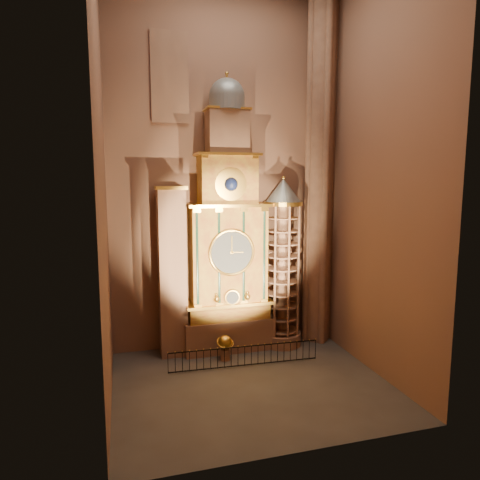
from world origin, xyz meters
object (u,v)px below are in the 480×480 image
object	(u,v)px
iron_railing	(245,356)
portrait_tower	(172,271)
astronomical_clock	(228,244)
stair_turret	(282,264)
celestial_globe	(225,345)

from	to	relation	value
iron_railing	portrait_tower	bearing A→B (deg)	141.14
astronomical_clock	portrait_tower	bearing A→B (deg)	179.71
portrait_tower	stair_turret	size ratio (longest dim) A/B	0.94
iron_railing	stair_turret	bearing A→B (deg)	39.29
portrait_tower	celestial_globe	world-z (taller)	portrait_tower
astronomical_clock	portrait_tower	distance (m)	3.73
astronomical_clock	stair_turret	xyz separation A→B (m)	(3.50, -0.26, -1.41)
astronomical_clock	portrait_tower	world-z (taller)	astronomical_clock
celestial_globe	iron_railing	size ratio (longest dim) A/B	0.17
iron_railing	celestial_globe	bearing A→B (deg)	124.03
celestial_globe	portrait_tower	bearing A→B (deg)	148.85
astronomical_clock	stair_turret	world-z (taller)	astronomical_clock
astronomical_clock	stair_turret	distance (m)	3.78
celestial_globe	iron_railing	bearing A→B (deg)	-55.97
stair_turret	celestial_globe	bearing A→B (deg)	-160.86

